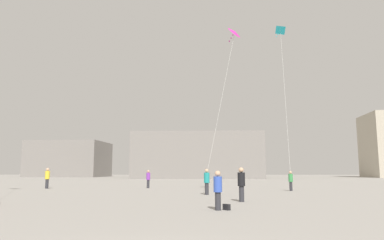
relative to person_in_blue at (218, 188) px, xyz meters
The scene contains 11 objects.
person_in_blue is the anchor object (origin of this frame).
person_in_purple 19.76m from the person_in_blue, 107.34° to the left, with size 0.36×0.36×1.65m.
person_in_yellow 23.00m from the person_in_blue, 130.23° to the left, with size 0.40×0.40×1.85m.
person_in_teal 9.55m from the person_in_blue, 92.73° to the left, with size 0.37×0.37×1.71m.
person_in_black 4.31m from the person_in_blue, 71.95° to the left, with size 0.38×0.38×1.75m.
person_in_green 15.85m from the person_in_blue, 66.86° to the left, with size 0.34×0.34×1.57m.
kite_magenta_diamond 14.93m from the person_in_blue, 81.11° to the left, with size 2.78×1.52×10.75m.
kite_cyan_delta 25.92m from the person_in_blue, 70.77° to the left, with size 1.47×6.65×14.74m.
building_left_hall 92.70m from the person_in_blue, 114.50° to the left, with size 19.80×16.41×9.53m.
building_centre_hall 65.93m from the person_in_blue, 92.10° to the left, with size 27.18×16.86×9.63m.
handbag_beside_flyer 0.83m from the person_in_blue, 15.95° to the left, with size 0.32×0.14×0.24m, color black.
Camera 1 is at (0.97, -5.49, 1.56)m, focal length 33.84 mm.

